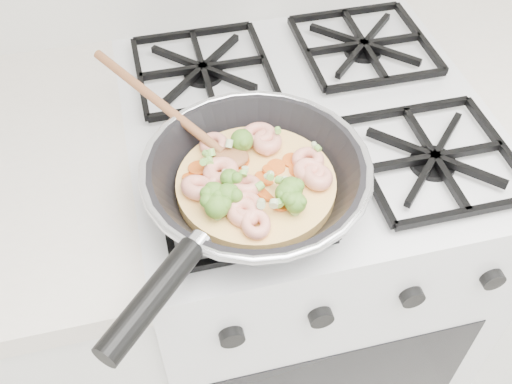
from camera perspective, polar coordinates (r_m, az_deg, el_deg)
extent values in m
cube|color=silver|center=(1.33, 3.83, -7.56)|extent=(0.60, 0.60, 0.90)
cube|color=black|center=(0.98, 5.19, 7.68)|extent=(0.56, 0.56, 0.02)
torus|color=silver|center=(0.79, 0.00, 2.43)|extent=(0.32, 0.32, 0.01)
cylinder|color=black|center=(0.68, -10.06, -10.10)|extent=(0.14, 0.14, 0.03)
cylinder|color=#FFCB6E|center=(0.82, 0.00, 0.71)|extent=(0.22, 0.22, 0.02)
ellipsoid|color=#925935|center=(0.83, -2.62, 3.28)|extent=(0.07, 0.07, 0.02)
cylinder|color=#925935|center=(0.89, -9.50, 8.65)|extent=(0.16, 0.22, 0.06)
torus|color=#E5A088|center=(0.81, -3.48, 1.91)|extent=(0.06, 0.06, 0.02)
torus|color=#E5A088|center=(0.81, -3.43, 2.01)|extent=(0.06, 0.06, 0.02)
torus|color=#E5A088|center=(0.77, -0.97, -1.42)|extent=(0.06, 0.06, 0.02)
torus|color=#E5A088|center=(0.75, -0.02, -3.08)|extent=(0.05, 0.05, 0.02)
torus|color=#E5A088|center=(0.81, 5.23, 1.97)|extent=(0.07, 0.07, 0.02)
torus|color=#E5A088|center=(0.79, -1.12, 0.63)|extent=(0.07, 0.07, 0.03)
torus|color=#E5A088|center=(0.85, -4.05, 4.55)|extent=(0.07, 0.07, 0.03)
torus|color=#E5A088|center=(0.79, -5.59, 0.41)|extent=(0.07, 0.07, 0.03)
torus|color=#E5A088|center=(0.85, 1.06, 4.85)|extent=(0.06, 0.06, 0.02)
torus|color=#E5A088|center=(0.86, 0.26, 5.54)|extent=(0.06, 0.06, 0.02)
torus|color=#E5A088|center=(0.80, 5.92, 1.46)|extent=(0.05, 0.05, 0.02)
torus|color=#E5A088|center=(0.83, 5.02, 3.13)|extent=(0.07, 0.07, 0.03)
torus|color=#E5A088|center=(0.79, -3.19, 0.52)|extent=(0.06, 0.06, 0.02)
torus|color=#E5A088|center=(0.76, -1.25, -1.98)|extent=(0.07, 0.07, 0.03)
ellipsoid|color=#56882C|center=(0.77, 2.98, -0.15)|extent=(0.04, 0.04, 0.03)
ellipsoid|color=#56882C|center=(0.76, 3.84, -1.03)|extent=(0.04, 0.04, 0.03)
ellipsoid|color=#56882C|center=(0.77, -4.07, -0.12)|extent=(0.04, 0.04, 0.03)
ellipsoid|color=#56882C|center=(0.75, -3.81, -1.43)|extent=(0.04, 0.04, 0.03)
ellipsoid|color=#56882C|center=(0.84, -1.38, 5.00)|extent=(0.04, 0.04, 0.03)
ellipsoid|color=#56882C|center=(0.79, -2.56, 1.33)|extent=(0.03, 0.03, 0.03)
ellipsoid|color=#56882C|center=(0.77, -2.82, -0.29)|extent=(0.04, 0.04, 0.03)
ellipsoid|color=#56882C|center=(0.77, 3.39, 0.32)|extent=(0.04, 0.04, 0.03)
cylinder|color=#D55B1B|center=(0.81, -6.17, 1.35)|extent=(0.04, 0.04, 0.01)
cylinder|color=#D55B1B|center=(0.81, 0.83, 1.31)|extent=(0.04, 0.04, 0.01)
cylinder|color=#D55B1B|center=(0.83, -5.54, 2.33)|extent=(0.04, 0.04, 0.01)
cylinder|color=#D55B1B|center=(0.82, 4.62, 1.88)|extent=(0.03, 0.03, 0.00)
cylinder|color=#D55B1B|center=(0.82, 1.93, 2.42)|extent=(0.04, 0.04, 0.01)
cylinder|color=#D55B1B|center=(0.78, 2.37, -1.22)|extent=(0.03, 0.03, 0.01)
cylinder|color=#D55B1B|center=(0.83, -1.62, 3.01)|extent=(0.04, 0.04, 0.01)
cylinder|color=#D55B1B|center=(0.82, 1.46, 2.08)|extent=(0.03, 0.03, 0.01)
cylinder|color=#D55B1B|center=(0.77, -1.51, -2.03)|extent=(0.03, 0.03, 0.01)
cylinder|color=#D55B1B|center=(0.82, 4.20, 2.19)|extent=(0.04, 0.04, 0.01)
cylinder|color=#D55B1B|center=(0.80, -2.98, 0.63)|extent=(0.03, 0.03, 0.01)
cylinder|color=#D55B1B|center=(0.84, 3.49, 3.06)|extent=(0.03, 0.03, 0.00)
cylinder|color=#D55B1B|center=(0.80, -1.70, 0.62)|extent=(0.03, 0.03, 0.01)
cylinder|color=#D55B1B|center=(0.79, 0.89, -0.17)|extent=(0.04, 0.04, 0.01)
cylinder|color=#B1C78C|center=(0.80, -3.02, 1.82)|extent=(0.01, 0.01, 0.01)
cylinder|color=#75B649|center=(0.84, 2.12, 5.95)|extent=(0.01, 0.01, 0.01)
cylinder|color=#75B649|center=(0.76, 2.19, -1.10)|extent=(0.01, 0.01, 0.01)
cylinder|color=#75B649|center=(0.78, 1.39, 1.58)|extent=(0.01, 0.01, 0.01)
cylinder|color=#75B649|center=(0.78, 0.32, 0.55)|extent=(0.01, 0.01, 0.01)
cylinder|color=#75B649|center=(0.82, -4.35, 3.79)|extent=(0.01, 0.01, 0.01)
cylinder|color=#B1C78C|center=(0.79, -1.06, 2.18)|extent=(0.01, 0.01, 0.01)
cylinder|color=#75B649|center=(0.82, -4.73, 3.63)|extent=(0.01, 0.01, 0.01)
cylinder|color=#75B649|center=(0.78, -1.24, 1.78)|extent=(0.01, 0.01, 0.01)
cylinder|color=#75B649|center=(0.80, -5.05, 2.93)|extent=(0.01, 0.01, 0.01)
cylinder|color=#75B649|center=(0.75, 3.52, -0.55)|extent=(0.01, 0.01, 0.01)
cylinder|color=#75B649|center=(0.82, 6.00, 4.21)|extent=(0.01, 0.01, 0.01)
cylinder|color=#B1C78C|center=(0.79, 2.80, 1.05)|extent=(0.01, 0.01, 0.01)
cylinder|color=#B1C78C|center=(0.75, 0.49, -1.14)|extent=(0.01, 0.01, 0.01)
cylinder|color=#B1C78C|center=(0.83, -2.60, 4.68)|extent=(0.01, 0.01, 0.01)
cylinder|color=#B1C78C|center=(0.83, 5.65, 4.47)|extent=(0.01, 0.01, 0.01)
cylinder|color=#75B649|center=(0.81, -4.49, 2.95)|extent=(0.01, 0.01, 0.01)
cylinder|color=#B1C78C|center=(0.76, 3.53, -0.67)|extent=(0.01, 0.01, 0.01)
cylinder|color=#75B649|center=(0.79, 2.30, 1.13)|extent=(0.01, 0.01, 0.01)
cylinder|color=#B1C78C|center=(0.78, 1.26, 1.64)|extent=(0.01, 0.01, 0.01)
cylinder|color=#B1C78C|center=(0.75, 1.73, -1.13)|extent=(0.01, 0.01, 0.01)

